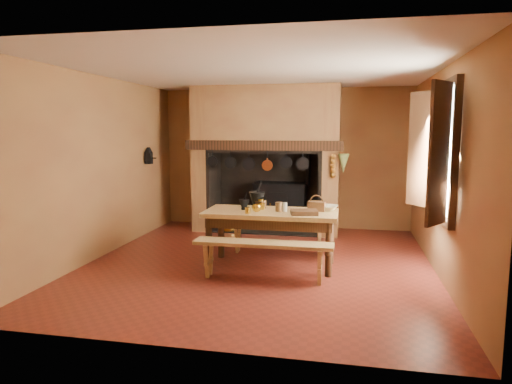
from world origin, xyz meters
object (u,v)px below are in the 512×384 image
at_px(iron_range, 281,205).
at_px(bench_front, 263,252).
at_px(work_table, 271,220).
at_px(coffee_grinder, 261,204).
at_px(mixing_bowl, 327,208).
at_px(wicker_basket, 316,206).

xyz_separation_m(iron_range, bench_front, (0.24, -3.18, -0.10)).
relative_size(work_table, coffee_grinder, 10.26).
height_order(bench_front, mixing_bowl, mixing_bowl).
xyz_separation_m(bench_front, wicker_basket, (0.63, 0.77, 0.51)).
distance_m(work_table, wicker_basket, 0.68).
bearing_deg(wicker_basket, iron_range, 113.09).
distance_m(work_table, bench_front, 0.70).
xyz_separation_m(iron_range, work_table, (0.24, -2.54, 0.21)).
bearing_deg(coffee_grinder, iron_range, 111.31).
height_order(iron_range, coffee_grinder, iron_range).
relative_size(iron_range, bench_front, 0.87).
bearing_deg(work_table, bench_front, -90.00).
bearing_deg(mixing_bowl, bench_front, -133.52).
bearing_deg(coffee_grinder, wicker_basket, 19.49).
bearing_deg(iron_range, work_table, -84.60).
bearing_deg(coffee_grinder, work_table, -18.10).
distance_m(iron_range, bench_front, 3.19).
relative_size(bench_front, wicker_basket, 7.32).
distance_m(iron_range, wicker_basket, 2.60).
bearing_deg(bench_front, coffee_grinder, 103.06).
bearing_deg(iron_range, mixing_bowl, -66.42).
distance_m(iron_range, work_table, 2.56).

